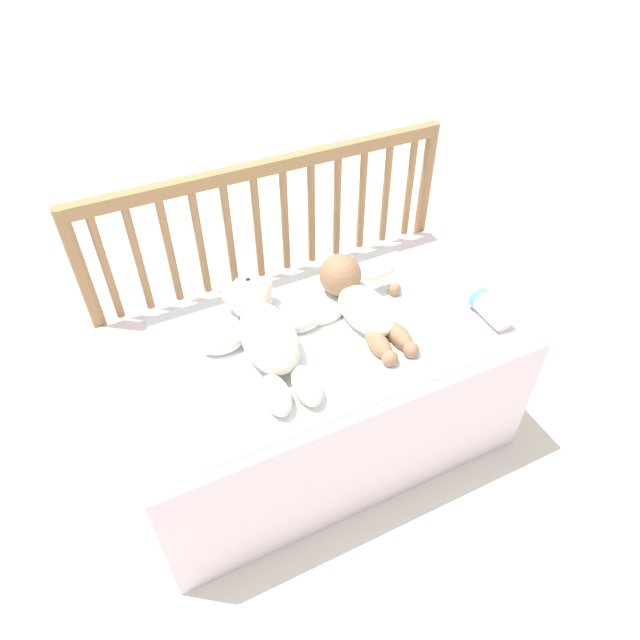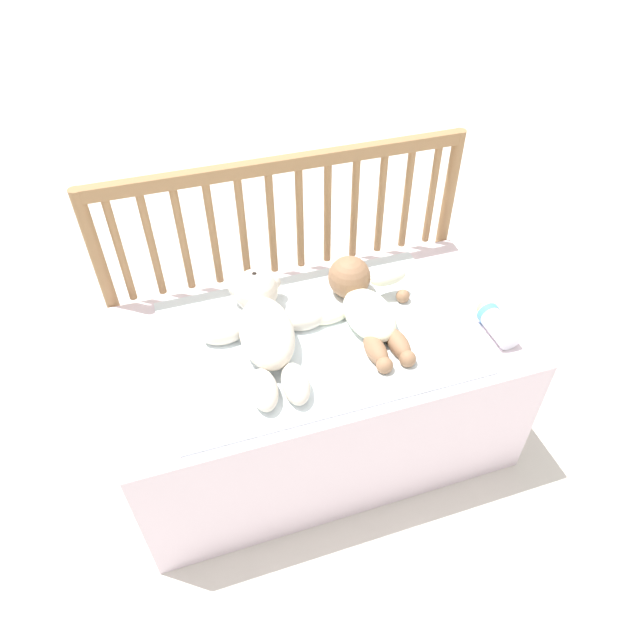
% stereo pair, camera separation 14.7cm
% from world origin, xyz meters
% --- Properties ---
extents(ground_plane, '(12.00, 12.00, 0.00)m').
position_xyz_m(ground_plane, '(0.00, 0.00, 0.00)').
color(ground_plane, silver).
extents(crib_mattress, '(1.07, 0.58, 0.44)m').
position_xyz_m(crib_mattress, '(0.00, 0.00, 0.22)').
color(crib_mattress, silver).
rests_on(crib_mattress, ground_plane).
extents(crib_rail, '(1.07, 0.04, 0.80)m').
position_xyz_m(crib_rail, '(0.00, 0.31, 0.57)').
color(crib_rail, '#997047').
rests_on(crib_rail, ground_plane).
extents(blanket, '(0.78, 0.53, 0.01)m').
position_xyz_m(blanket, '(-0.01, -0.00, 0.45)').
color(blanket, white).
rests_on(blanket, crib_mattress).
extents(teddy_bear, '(0.33, 0.46, 0.12)m').
position_xyz_m(teddy_bear, '(-0.14, 0.03, 0.50)').
color(teddy_bear, silver).
rests_on(teddy_bear, crib_mattress).
extents(baby, '(0.30, 0.39, 0.12)m').
position_xyz_m(baby, '(0.14, 0.04, 0.49)').
color(baby, '#EAEACC').
rests_on(baby, crib_mattress).
extents(baby_bottle, '(0.06, 0.15, 0.06)m').
position_xyz_m(baby_bottle, '(0.45, -0.12, 0.47)').
color(baby_bottle, white).
rests_on(baby_bottle, crib_mattress).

